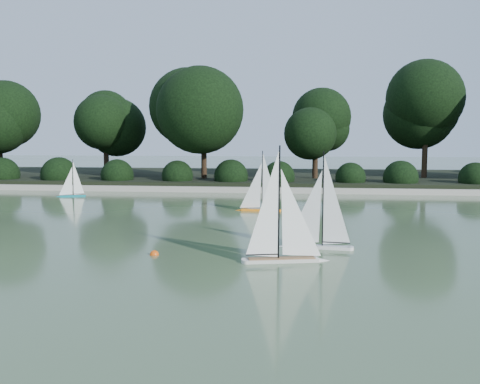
# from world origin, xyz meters

# --- Properties ---
(ground) EXTENTS (80.00, 80.00, 0.00)m
(ground) POSITION_xyz_m (0.00, 0.00, 0.00)
(ground) COLOR #3A5030
(ground) RESTS_ON ground
(pond_coping) EXTENTS (40.00, 0.35, 0.18)m
(pond_coping) POSITION_xyz_m (0.00, 9.00, 0.09)
(pond_coping) COLOR gray
(pond_coping) RESTS_ON ground
(far_bank) EXTENTS (40.00, 8.00, 0.30)m
(far_bank) POSITION_xyz_m (0.00, 13.00, 0.15)
(far_bank) COLOR black
(far_bank) RESTS_ON ground
(tree_line) EXTENTS (26.31, 3.93, 4.39)m
(tree_line) POSITION_xyz_m (1.23, 11.44, 2.64)
(tree_line) COLOR black
(tree_line) RESTS_ON ground
(shrub_hedge) EXTENTS (29.10, 1.10, 1.10)m
(shrub_hedge) POSITION_xyz_m (0.00, 9.90, 0.45)
(shrub_hedge) COLOR black
(shrub_hedge) RESTS_ON ground
(sailboat_white_a) EXTENTS (1.24, 0.34, 1.69)m
(sailboat_white_a) POSITION_xyz_m (0.70, 0.53, 0.26)
(sailboat_white_a) COLOR silver
(sailboat_white_a) RESTS_ON ground
(sailboat_white_b) EXTENTS (1.32, 0.48, 1.80)m
(sailboat_white_b) POSITION_xyz_m (0.32, -0.48, 0.28)
(sailboat_white_b) COLOR beige
(sailboat_white_b) RESTS_ON ground
(sailboat_orange) EXTENTS (1.15, 0.24, 1.56)m
(sailboat_orange) POSITION_xyz_m (-0.58, 4.77, 0.25)
(sailboat_orange) COLOR orange
(sailboat_orange) RESTS_ON ground
(sailboat_teal) EXTENTS (0.86, 0.41, 1.20)m
(sailboat_teal) POSITION_xyz_m (-6.46, 7.25, 0.19)
(sailboat_teal) COLOR #09788A
(sailboat_teal) RESTS_ON ground
(race_buoy) EXTENTS (0.14, 0.14, 0.14)m
(race_buoy) POSITION_xyz_m (-1.75, -0.25, 0.00)
(race_buoy) COLOR #DA4B0B
(race_buoy) RESTS_ON ground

